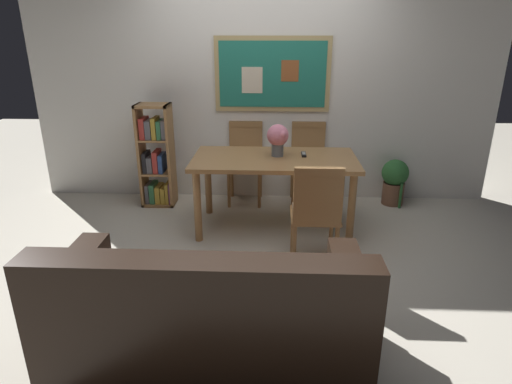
{
  "coord_description": "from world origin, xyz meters",
  "views": [
    {
      "loc": [
        0.15,
        -3.46,
        1.88
      ],
      "look_at": [
        0.0,
        -0.18,
        0.65
      ],
      "focal_mm": 30.35,
      "sensor_mm": 36.0,
      "label": 1
    }
  ],
  "objects_px": {
    "bookshelf": "(157,159)",
    "flower_vase": "(278,137)",
    "dining_chair_far_left": "(245,155)",
    "dining_chair_far_right": "(308,156)",
    "potted_ivy": "(394,180)",
    "dining_table": "(275,167)",
    "tv_remote": "(304,154)",
    "dining_chair_near_right": "(316,208)",
    "leather_couch": "(208,318)"
  },
  "relations": [
    {
      "from": "dining_table",
      "to": "dining_chair_near_right",
      "type": "xyz_separation_m",
      "value": [
        0.34,
        -0.78,
        -0.1
      ]
    },
    {
      "from": "flower_vase",
      "to": "tv_remote",
      "type": "xyz_separation_m",
      "value": [
        0.26,
        0.03,
        -0.17
      ]
    },
    {
      "from": "dining_chair_near_right",
      "to": "dining_chair_far_right",
      "type": "bearing_deg",
      "value": 88.47
    },
    {
      "from": "dining_chair_near_right",
      "to": "leather_couch",
      "type": "relative_size",
      "value": 0.51
    },
    {
      "from": "leather_couch",
      "to": "bookshelf",
      "type": "bearing_deg",
      "value": 110.57
    },
    {
      "from": "dining_chair_far_right",
      "to": "bookshelf",
      "type": "relative_size",
      "value": 0.8
    },
    {
      "from": "bookshelf",
      "to": "potted_ivy",
      "type": "height_order",
      "value": "bookshelf"
    },
    {
      "from": "flower_vase",
      "to": "potted_ivy",
      "type": "bearing_deg",
      "value": 25.16
    },
    {
      "from": "dining_table",
      "to": "dining_chair_far_right",
      "type": "xyz_separation_m",
      "value": [
        0.38,
        0.76,
        -0.1
      ]
    },
    {
      "from": "dining_chair_near_right",
      "to": "dining_chair_far_left",
      "type": "height_order",
      "value": "same"
    },
    {
      "from": "dining_table",
      "to": "potted_ivy",
      "type": "bearing_deg",
      "value": 26.88
    },
    {
      "from": "potted_ivy",
      "to": "leather_couch",
      "type": "bearing_deg",
      "value": -123.48
    },
    {
      "from": "dining_chair_far_right",
      "to": "bookshelf",
      "type": "height_order",
      "value": "bookshelf"
    },
    {
      "from": "dining_table",
      "to": "potted_ivy",
      "type": "distance_m",
      "value": 1.57
    },
    {
      "from": "dining_chair_far_right",
      "to": "leather_couch",
      "type": "relative_size",
      "value": 0.51
    },
    {
      "from": "dining_table",
      "to": "dining_chair_far_left",
      "type": "bearing_deg",
      "value": 113.96
    },
    {
      "from": "dining_chair_far_right",
      "to": "potted_ivy",
      "type": "relative_size",
      "value": 1.68
    },
    {
      "from": "dining_chair_far_left",
      "to": "potted_ivy",
      "type": "height_order",
      "value": "dining_chair_far_left"
    },
    {
      "from": "dining_chair_near_right",
      "to": "bookshelf",
      "type": "relative_size",
      "value": 0.8
    },
    {
      "from": "dining_table",
      "to": "flower_vase",
      "type": "relative_size",
      "value": 5.09
    },
    {
      "from": "dining_table",
      "to": "bookshelf",
      "type": "bearing_deg",
      "value": 156.43
    },
    {
      "from": "leather_couch",
      "to": "tv_remote",
      "type": "height_order",
      "value": "leather_couch"
    },
    {
      "from": "dining_table",
      "to": "potted_ivy",
      "type": "relative_size",
      "value": 2.9
    },
    {
      "from": "dining_chair_far_right",
      "to": "dining_chair_near_right",
      "type": "bearing_deg",
      "value": -91.53
    },
    {
      "from": "flower_vase",
      "to": "dining_chair_far_left",
      "type": "bearing_deg",
      "value": 117.74
    },
    {
      "from": "leather_couch",
      "to": "dining_chair_far_left",
      "type": "bearing_deg",
      "value": 89.2
    },
    {
      "from": "leather_couch",
      "to": "potted_ivy",
      "type": "height_order",
      "value": "leather_couch"
    },
    {
      "from": "leather_couch",
      "to": "tv_remote",
      "type": "distance_m",
      "value": 2.17
    },
    {
      "from": "dining_chair_far_left",
      "to": "flower_vase",
      "type": "distance_m",
      "value": 0.87
    },
    {
      "from": "dining_chair_near_right",
      "to": "dining_chair_far_right",
      "type": "relative_size",
      "value": 1.0
    },
    {
      "from": "leather_couch",
      "to": "dining_chair_near_right",
      "type": "bearing_deg",
      "value": 58.21
    },
    {
      "from": "dining_table",
      "to": "bookshelf",
      "type": "xyz_separation_m",
      "value": [
        -1.31,
        0.57,
        -0.11
      ]
    },
    {
      "from": "dining_table",
      "to": "leather_couch",
      "type": "distance_m",
      "value": 2.0
    },
    {
      "from": "tv_remote",
      "to": "flower_vase",
      "type": "bearing_deg",
      "value": -173.27
    },
    {
      "from": "flower_vase",
      "to": "tv_remote",
      "type": "height_order",
      "value": "flower_vase"
    },
    {
      "from": "dining_chair_far_right",
      "to": "tv_remote",
      "type": "relative_size",
      "value": 5.83
    },
    {
      "from": "bookshelf",
      "to": "leather_couch",
      "type": "bearing_deg",
      "value": -69.43
    },
    {
      "from": "dining_chair_far_right",
      "to": "leather_couch",
      "type": "bearing_deg",
      "value": -105.66
    },
    {
      "from": "dining_chair_far_left",
      "to": "flower_vase",
      "type": "xyz_separation_m",
      "value": [
        0.36,
        -0.69,
        0.38
      ]
    },
    {
      "from": "dining_chair_far_right",
      "to": "bookshelf",
      "type": "bearing_deg",
      "value": -173.86
    },
    {
      "from": "dining_table",
      "to": "bookshelf",
      "type": "relative_size",
      "value": 1.38
    },
    {
      "from": "dining_table",
      "to": "tv_remote",
      "type": "bearing_deg",
      "value": 18.33
    },
    {
      "from": "dining_chair_near_right",
      "to": "bookshelf",
      "type": "xyz_separation_m",
      "value": [
        -1.65,
        1.36,
        -0.01
      ]
    },
    {
      "from": "tv_remote",
      "to": "leather_couch",
      "type": "bearing_deg",
      "value": -107.93
    },
    {
      "from": "dining_chair_far_left",
      "to": "flower_vase",
      "type": "height_order",
      "value": "flower_vase"
    },
    {
      "from": "dining_chair_far_right",
      "to": "potted_ivy",
      "type": "height_order",
      "value": "dining_chair_far_right"
    },
    {
      "from": "bookshelf",
      "to": "flower_vase",
      "type": "xyz_separation_m",
      "value": [
        1.34,
        -0.51,
        0.39
      ]
    },
    {
      "from": "dining_chair_far_right",
      "to": "potted_ivy",
      "type": "xyz_separation_m",
      "value": [
        0.98,
        -0.06,
        -0.25
      ]
    },
    {
      "from": "dining_chair_far_left",
      "to": "bookshelf",
      "type": "height_order",
      "value": "bookshelf"
    },
    {
      "from": "dining_chair_far_left",
      "to": "bookshelf",
      "type": "relative_size",
      "value": 0.8
    }
  ]
}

